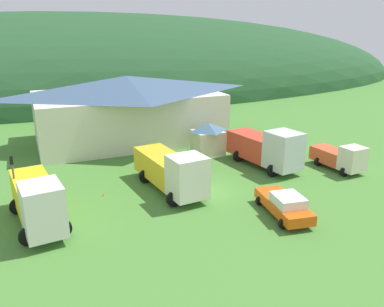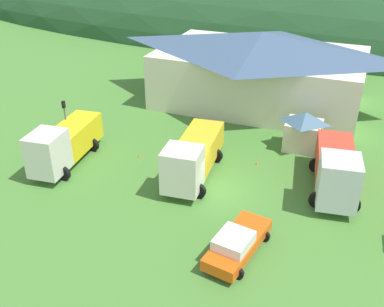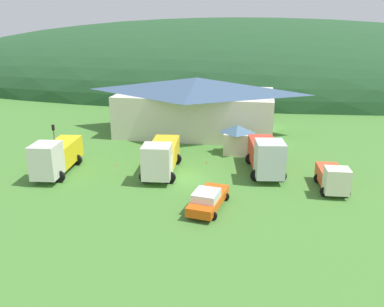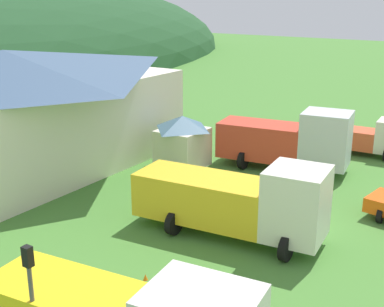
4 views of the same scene
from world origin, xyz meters
TOP-DOWN VIEW (x-y plane):
  - ground_plane at (0.00, 0.00)m, footprint 200.00×200.00m
  - forested_hill_backdrop at (0.00, 59.93)m, footprint 162.23×60.00m
  - depot_building at (-1.50, 16.80)m, footprint 20.96×12.67m
  - play_shed_cream at (4.35, 8.36)m, footprint 2.98×2.74m
  - flatbed_truck_yellow at (-11.92, -0.98)m, footprint 3.54×7.91m
  - heavy_rig_striped at (-2.25, 0.96)m, footprint 3.78×8.61m
  - tow_truck_silver at (7.44, 2.64)m, footprint 3.91×8.02m
  - light_truck_cream at (13.04, -0.55)m, footprint 2.59×5.10m
  - service_pickup_orange at (3.16, -5.91)m, footprint 2.92×5.45m
  - traffic_light_west at (-13.14, 1.19)m, footprint 0.20×0.32m
  - traffic_cone_near_pickup at (1.63, 4.39)m, footprint 0.36×0.36m
  - traffic_cone_mid_row at (-7.31, 2.14)m, footprint 0.36×0.36m

SIDE VIEW (x-z plane):
  - ground_plane at x=0.00m, z-range 0.00..0.00m
  - forested_hill_backdrop at x=0.00m, z-range -15.23..15.23m
  - traffic_cone_near_pickup at x=1.63m, z-range -0.28..0.28m
  - traffic_cone_mid_row at x=-7.31m, z-range -0.24..0.24m
  - service_pickup_orange at x=3.16m, z-range 0.00..1.66m
  - light_truck_cream at x=13.04m, z-range -0.03..2.45m
  - play_shed_cream at x=4.35m, z-range 0.05..3.24m
  - heavy_rig_striped at x=-2.25m, z-range -0.03..3.50m
  - flatbed_truck_yellow at x=-11.92m, z-range 0.03..3.60m
  - tow_truck_silver at x=7.44m, z-range 0.00..3.73m
  - traffic_light_west at x=-13.14m, z-range 0.47..4.68m
  - depot_building at x=-1.50m, z-range 0.11..7.23m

